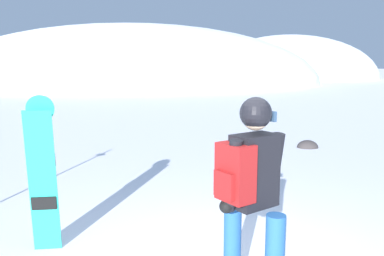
# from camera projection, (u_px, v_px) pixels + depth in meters

# --- Properties ---
(ridge_peak_main) EXTENTS (37.81, 34.03, 11.80)m
(ridge_peak_main) POSITION_uv_depth(u_px,v_px,m) (135.00, 83.00, 41.96)
(ridge_peak_main) COLOR white
(ridge_peak_main) RESTS_ON ground
(ridge_peak_far) EXTENTS (23.20, 20.88, 11.55)m
(ridge_peak_far) POSITION_uv_depth(u_px,v_px,m) (288.00, 79.00, 54.12)
(ridge_peak_far) COLOR white
(ridge_peak_far) RESTS_ON ground
(snowboarder_main) EXTENTS (1.03, 1.65, 1.71)m
(snowboarder_main) POSITION_uv_depth(u_px,v_px,m) (251.00, 198.00, 3.17)
(snowboarder_main) COLOR blue
(snowboarder_main) RESTS_ON ground
(spare_snowboard) EXTENTS (0.28, 0.19, 1.65)m
(spare_snowboard) POSITION_uv_depth(u_px,v_px,m) (43.00, 174.00, 4.13)
(spare_snowboard) COLOR #23B7A3
(spare_snowboard) RESTS_ON ground
(rock_mid) EXTENTS (0.50, 0.43, 0.35)m
(rock_mid) POSITION_uv_depth(u_px,v_px,m) (307.00, 148.00, 9.53)
(rock_mid) COLOR #383333
(rock_mid) RESTS_ON ground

